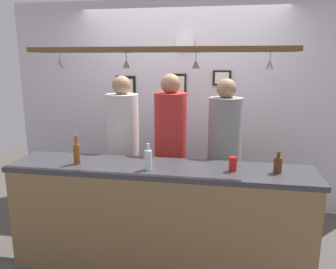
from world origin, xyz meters
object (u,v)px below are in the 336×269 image
(bottle_beer_brown_stubby, at_px, (278,165))
(picture_frame_crest, at_px, (179,84))
(person_right_grey_shirt, at_px, (224,145))
(wall_clock, at_px, (185,42))
(bottle_soda_clear, at_px, (148,159))
(picture_frame_caricature, at_px, (126,89))
(person_middle_red_shirt, at_px, (170,140))
(drink_can, at_px, (233,164))
(person_left_white_patterned_shirt, at_px, (123,139))
(bottle_beer_amber_tall, at_px, (77,153))
(picture_frame_upper_small, at_px, (222,78))

(bottle_beer_brown_stubby, relative_size, picture_frame_crest, 0.69)
(person_right_grey_shirt, distance_m, wall_clock, 1.41)
(bottle_beer_brown_stubby, bearing_deg, bottle_soda_clear, -174.04)
(picture_frame_caricature, relative_size, picture_frame_crest, 1.31)
(person_right_grey_shirt, xyz_separation_m, picture_frame_crest, (-0.59, 0.78, 0.56))
(bottle_beer_brown_stubby, height_order, bottle_soda_clear, bottle_soda_clear)
(person_middle_red_shirt, bearing_deg, drink_can, -45.01)
(person_middle_red_shirt, bearing_deg, person_left_white_patterned_shirt, -180.00)
(bottle_beer_amber_tall, bearing_deg, bottle_beer_brown_stubby, 2.03)
(bottle_soda_clear, distance_m, picture_frame_crest, 1.61)
(picture_frame_caricature, bearing_deg, person_right_grey_shirt, -31.26)
(person_middle_red_shirt, bearing_deg, person_right_grey_shirt, 0.00)
(picture_frame_caricature, height_order, wall_clock, wall_clock)
(bottle_soda_clear, xyz_separation_m, drink_can, (0.71, 0.10, -0.03))
(person_left_white_patterned_shirt, distance_m, person_middle_red_shirt, 0.52)
(person_right_grey_shirt, xyz_separation_m, bottle_soda_clear, (-0.63, -0.74, 0.03))
(bottle_beer_amber_tall, bearing_deg, drink_can, 1.91)
(drink_can, xyz_separation_m, picture_frame_upper_small, (-0.14, 1.42, 0.64))
(drink_can, relative_size, picture_frame_upper_small, 0.55)
(person_middle_red_shirt, relative_size, picture_frame_upper_small, 7.95)
(person_middle_red_shirt, height_order, bottle_beer_amber_tall, person_middle_red_shirt)
(bottle_soda_clear, bearing_deg, picture_frame_crest, 88.53)
(bottle_beer_amber_tall, xyz_separation_m, wall_clock, (0.78, 1.46, 1.03))
(bottle_beer_brown_stubby, xyz_separation_m, drink_can, (-0.37, -0.02, -0.01))
(person_right_grey_shirt, bearing_deg, bottle_beer_brown_stubby, -54.64)
(person_left_white_patterned_shirt, xyz_separation_m, bottle_soda_clear, (0.45, -0.74, 0.02))
(picture_frame_caricature, relative_size, wall_clock, 1.55)
(person_right_grey_shirt, distance_m, bottle_soda_clear, 0.97)
(bottle_soda_clear, xyz_separation_m, wall_clock, (0.11, 1.51, 1.03))
(drink_can, xyz_separation_m, picture_frame_caricature, (-1.36, 1.42, 0.49))
(person_left_white_patterned_shirt, distance_m, picture_frame_caricature, 0.93)
(bottle_beer_amber_tall, height_order, bottle_soda_clear, bottle_beer_amber_tall)
(person_right_grey_shirt, height_order, bottle_beer_brown_stubby, person_right_grey_shirt)
(bottle_soda_clear, bearing_deg, person_left_white_patterned_shirt, 121.52)
(bottle_beer_amber_tall, relative_size, picture_frame_caricature, 0.76)
(person_right_grey_shirt, height_order, picture_frame_upper_small, picture_frame_upper_small)
(person_left_white_patterned_shirt, height_order, picture_frame_upper_small, picture_frame_upper_small)
(bottle_beer_amber_tall, height_order, picture_frame_upper_small, picture_frame_upper_small)
(bottle_beer_amber_tall, relative_size, drink_can, 2.13)
(person_right_grey_shirt, distance_m, drink_can, 0.65)
(bottle_beer_brown_stubby, bearing_deg, person_left_white_patterned_shirt, 157.67)
(person_right_grey_shirt, xyz_separation_m, picture_frame_upper_small, (-0.06, 0.78, 0.64))
(drink_can, height_order, picture_frame_upper_small, picture_frame_upper_small)
(person_left_white_patterned_shirt, distance_m, wall_clock, 1.42)
(person_left_white_patterned_shirt, relative_size, drink_can, 14.14)
(picture_frame_caricature, relative_size, picture_frame_upper_small, 1.55)
(person_left_white_patterned_shirt, relative_size, bottle_soda_clear, 7.50)
(picture_frame_caricature, bearing_deg, picture_frame_crest, 0.00)
(picture_frame_upper_small, bearing_deg, person_left_white_patterned_shirt, -142.68)
(bottle_beer_brown_stubby, height_order, drink_can, bottle_beer_brown_stubby)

